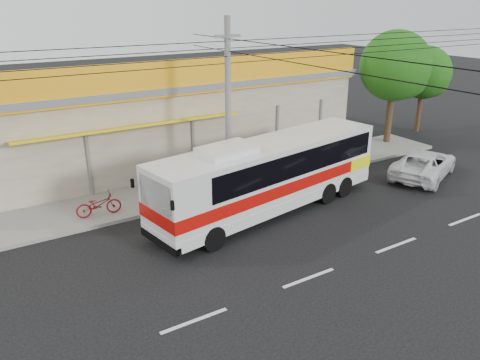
% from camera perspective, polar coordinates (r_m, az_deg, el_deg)
% --- Properties ---
extents(ground, '(120.00, 120.00, 0.00)m').
position_cam_1_polar(ground, '(16.85, 2.92, -7.92)').
color(ground, black).
rests_on(ground, ground).
extents(sidewalk, '(30.00, 3.20, 0.15)m').
position_cam_1_polar(sidewalk, '(21.53, -6.13, -1.10)').
color(sidewalk, gray).
rests_on(sidewalk, ground).
extents(lane_markings, '(50.00, 0.12, 0.01)m').
position_cam_1_polar(lane_markings, '(15.15, 8.38, -11.75)').
color(lane_markings, silver).
rests_on(lane_markings, ground).
extents(storefront_building, '(22.60, 9.20, 5.70)m').
position_cam_1_polar(storefront_building, '(25.76, -11.77, 7.49)').
color(storefront_building, gray).
rests_on(storefront_building, ground).
extents(coach_bus, '(10.85, 3.98, 3.27)m').
position_cam_1_polar(coach_bus, '(18.84, 4.04, 1.14)').
color(coach_bus, silver).
rests_on(coach_bus, ground).
extents(motorbike_red, '(1.81, 0.77, 0.92)m').
position_cam_1_polar(motorbike_red, '(19.32, -16.86, -2.88)').
color(motorbike_red, maroon).
rests_on(motorbike_red, sidewalk).
extents(white_car, '(5.29, 3.91, 1.34)m').
position_cam_1_polar(white_car, '(24.63, 21.50, 1.86)').
color(white_car, silver).
rests_on(white_car, ground).
extents(utility_pole, '(34.00, 14.00, 7.62)m').
position_cam_1_polar(utility_pole, '(19.06, -1.53, 15.42)').
color(utility_pole, slate).
rests_on(utility_pole, ground).
extents(tree_near, '(4.02, 4.02, 6.66)m').
position_cam_1_polar(tree_near, '(29.03, 18.62, 12.79)').
color(tree_near, '#351F15').
rests_on(tree_near, ground).
extents(tree_far, '(3.34, 3.34, 5.54)m').
position_cam_1_polar(tree_far, '(32.76, 21.72, 11.89)').
color(tree_far, '#351F15').
rests_on(tree_far, ground).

